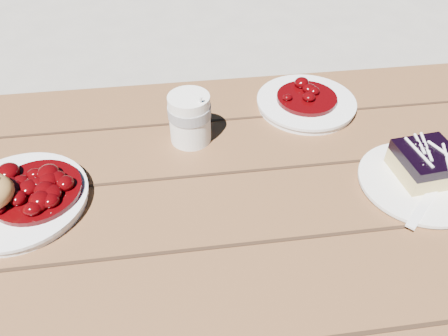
{
  "coord_description": "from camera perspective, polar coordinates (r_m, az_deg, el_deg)",
  "views": [
    {
      "loc": [
        0.17,
        -0.48,
        1.28
      ],
      "look_at": [
        0.24,
        0.03,
        0.81
      ],
      "focal_mm": 35.0,
      "sensor_mm": 36.0,
      "label": 1
    }
  ],
  "objects": [
    {
      "name": "blueberry_cake",
      "position": [
        0.82,
        24.88,
        0.61
      ],
      "size": [
        0.1,
        0.1,
        0.05
      ],
      "rotation": [
        0.0,
        0.0,
        0.1
      ],
      "color": "#D0BA71",
      "rests_on": "dessert_plate"
    },
    {
      "name": "second_plate",
      "position": [
        0.95,
        10.65,
        8.29
      ],
      "size": [
        0.2,
        0.2,
        0.02
      ],
      "primitive_type": "cylinder",
      "color": "white",
      "rests_on": "picnic_table"
    },
    {
      "name": "main_plate",
      "position": [
        0.79,
        -25.17,
        -3.88
      ],
      "size": [
        0.22,
        0.22,
        0.02
      ],
      "primitive_type": "cylinder",
      "color": "white",
      "rests_on": "picnic_table"
    },
    {
      "name": "coffee_cup",
      "position": [
        0.83,
        -4.48,
        6.46
      ],
      "size": [
        0.08,
        0.08,
        0.1
      ],
      "primitive_type": "cylinder",
      "color": "white",
      "rests_on": "picnic_table"
    },
    {
      "name": "picnic_table",
      "position": [
        0.86,
        -16.48,
        -13.79
      ],
      "size": [
        2.0,
        1.55,
        0.75
      ],
      "color": "brown",
      "rests_on": "ground"
    },
    {
      "name": "dessert_plate",
      "position": [
        0.83,
        24.12,
        -1.76
      ],
      "size": [
        0.2,
        0.2,
        0.01
      ],
      "primitive_type": "cylinder",
      "color": "white",
      "rests_on": "picnic_table"
    },
    {
      "name": "fork_dessert",
      "position": [
        0.78,
        24.71,
        -4.3
      ],
      "size": [
        0.13,
        0.13,
        0.0
      ],
      "primitive_type": null,
      "rotation": [
        0.0,
        0.0,
        -0.81
      ],
      "color": "white",
      "rests_on": "dessert_plate"
    },
    {
      "name": "second_stew",
      "position": [
        0.94,
        10.87,
        9.76
      ],
      "size": [
        0.13,
        0.13,
        0.04
      ],
      "primitive_type": null,
      "color": "#430204",
      "rests_on": "second_plate"
    },
    {
      "name": "goulash_stew",
      "position": [
        0.77,
        -23.62,
        -1.95
      ],
      "size": [
        0.15,
        0.15,
        0.04
      ],
      "primitive_type": null,
      "color": "#430204",
      "rests_on": "main_plate"
    }
  ]
}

